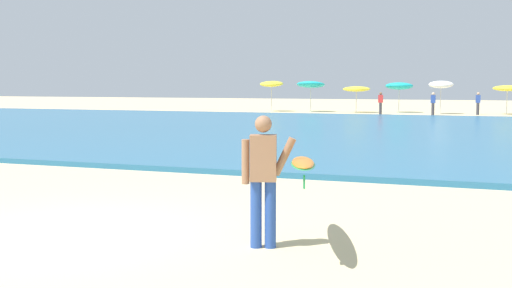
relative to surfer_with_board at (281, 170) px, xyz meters
name	(u,v)px	position (x,y,z in m)	size (l,w,h in m)	color
ground_plane	(75,233)	(-3.04, -0.23, -1.03)	(160.00, 160.00, 0.00)	beige
sea	(348,130)	(-3.04, 19.68, -0.96)	(120.00, 28.00, 0.14)	teal
surfer_with_board	(281,170)	(0.00, 0.00, 0.00)	(1.24, 2.33, 1.73)	#284CA3
beach_umbrella_0	(271,84)	(-12.97, 38.65, 1.13)	(1.84, 1.87, 2.45)	beige
beach_umbrella_1	(311,84)	(-9.91, 39.13, 1.08)	(2.18, 2.22, 2.46)	beige
beach_umbrella_2	(356,89)	(-6.29, 38.89, 0.75)	(2.05, 2.06, 2.01)	beige
beach_umbrella_3	(399,86)	(-3.26, 40.03, 0.97)	(2.06, 2.07, 2.31)	beige
beach_umbrella_4	(441,85)	(-0.16, 38.71, 1.08)	(1.72, 1.76, 2.45)	beige
beach_umbrella_5	(507,88)	(4.30, 39.41, 0.82)	(1.97, 1.98, 2.09)	beige
beachgoer_near_row_left	(478,103)	(2.38, 38.00, -0.18)	(0.32, 0.20, 1.58)	#383842
beachgoer_near_row_mid	(433,103)	(-0.53, 36.48, -0.18)	(0.32, 0.20, 1.58)	#383842
beachgoer_near_row_right	(381,103)	(-4.10, 36.39, -0.18)	(0.32, 0.20, 1.58)	#383842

